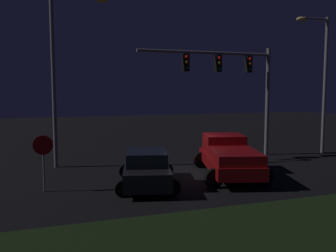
% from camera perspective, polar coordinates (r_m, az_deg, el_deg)
% --- Properties ---
extents(ground_plane, '(80.00, 80.00, 0.00)m').
position_cam_1_polar(ground_plane, '(17.68, 3.84, -7.28)').
color(ground_plane, black).
extents(grass_median, '(21.15, 5.91, 0.10)m').
position_cam_1_polar(grass_median, '(10.71, 22.22, -16.14)').
color(grass_median, black).
rests_on(grass_median, ground_plane).
extents(pickup_truck, '(3.85, 5.74, 1.80)m').
position_cam_1_polar(pickup_truck, '(16.96, 9.52, -4.46)').
color(pickup_truck, maroon).
rests_on(pickup_truck, ground_plane).
extents(car_sedan, '(3.15, 4.71, 1.51)m').
position_cam_1_polar(car_sedan, '(14.96, -3.42, -6.77)').
color(car_sedan, black).
rests_on(car_sedan, ground_plane).
extents(traffic_signal_gantry, '(8.32, 0.56, 6.50)m').
position_cam_1_polar(traffic_signal_gantry, '(21.58, 10.21, 8.07)').
color(traffic_signal_gantry, slate).
rests_on(traffic_signal_gantry, ground_plane).
extents(street_lamp_left, '(2.96, 0.44, 8.86)m').
position_cam_1_polar(street_lamp_left, '(19.29, -16.08, 10.18)').
color(street_lamp_left, slate).
rests_on(street_lamp_left, ground_plane).
extents(street_lamp_right, '(2.38, 0.44, 8.46)m').
position_cam_1_polar(street_lamp_right, '(24.44, 22.93, 8.31)').
color(street_lamp_right, slate).
rests_on(street_lamp_right, ground_plane).
extents(stop_sign, '(0.76, 0.08, 2.23)m').
position_cam_1_polar(stop_sign, '(14.78, -19.20, -3.98)').
color(stop_sign, slate).
rests_on(stop_sign, ground_plane).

